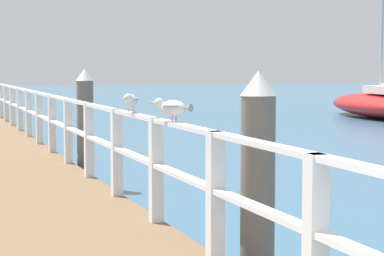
{
  "coord_description": "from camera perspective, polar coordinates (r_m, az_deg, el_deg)",
  "views": [
    {
      "loc": [
        -0.87,
        -1.35,
        2.03
      ],
      "look_at": [
        3.44,
        10.55,
        0.97
      ],
      "focal_mm": 68.99,
      "sensor_mm": 36.0,
      "label": 1
    }
  ],
  "objects": [
    {
      "name": "seagull_foreground",
      "position": [
        6.73,
        -1.51,
        1.62
      ],
      "size": [
        0.28,
        0.43,
        0.21
      ],
      "rotation": [
        0.0,
        0.0,
        0.53
      ],
      "color": "white",
      "rests_on": "pier_railing"
    },
    {
      "name": "seagull_background",
      "position": [
        8.13,
        -4.76,
        2.14
      ],
      "size": [
        0.25,
        0.45,
        0.21
      ],
      "rotation": [
        0.0,
        0.0,
        2.72
      ],
      "color": "white",
      "rests_on": "pier_railing"
    },
    {
      "name": "dock_piling_far",
      "position": [
        12.47,
        -8.25,
        0.01
      ],
      "size": [
        0.29,
        0.29,
        2.0
      ],
      "color": "#6B6056",
      "rests_on": "ground_plane"
    },
    {
      "name": "pier_railing",
      "position": [
        12.69,
        -10.21,
        0.62
      ],
      "size": [
        0.12,
        20.76,
        1.04
      ],
      "color": "white",
      "rests_on": "pier_deck"
    },
    {
      "name": "dock_piling_near",
      "position": [
        6.0,
        5.1,
        -5.05
      ],
      "size": [
        0.29,
        0.29,
        2.0
      ],
      "color": "#6B6056",
      "rests_on": "ground_plane"
    }
  ]
}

